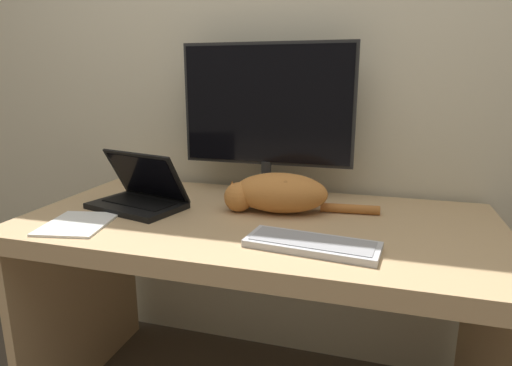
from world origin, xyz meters
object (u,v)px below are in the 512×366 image
Objects in this scene: laptop at (140,196)px; cat at (277,192)px; monitor at (267,111)px; external_keyboard at (312,244)px.

cat is (0.49, 0.09, 0.03)m from laptop.
cat is at bearing 25.13° from laptop.
monitor reaches higher than cat.
laptop reaches higher than cat.
monitor is 0.57m from laptop.
external_keyboard is 0.72× the size of cat.
monitor is 0.65m from external_keyboard.
laptop is (-0.39, -0.29, -0.29)m from monitor.
laptop is 0.69m from external_keyboard.
external_keyboard is (0.66, -0.20, -0.03)m from laptop.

